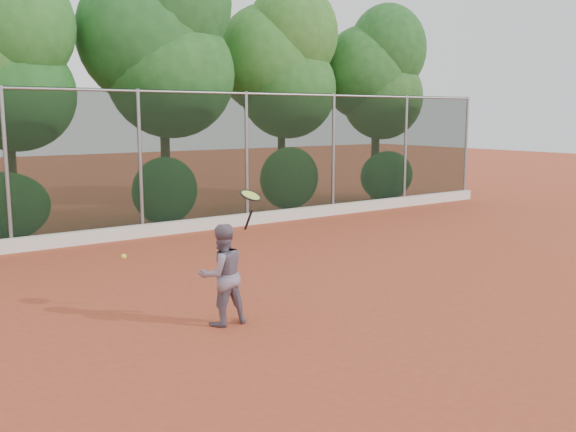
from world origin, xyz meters
TOP-DOWN VIEW (x-y plane):
  - ground at (0.00, 0.00)m, footprint 80.00×80.00m
  - concrete_curb at (0.00, 6.82)m, footprint 24.00×0.20m
  - tennis_player at (-1.79, 0.09)m, footprint 0.73×0.58m
  - chainlink_fence at (-0.00, 7.00)m, footprint 24.09×0.09m
  - foliage_backdrop at (-0.55, 8.98)m, footprint 23.70×3.63m
  - tennis_racket at (-1.34, 0.05)m, footprint 0.39×0.37m
  - tennis_ball_in_flight at (-3.40, -0.43)m, footprint 0.06×0.06m

SIDE VIEW (x-z plane):
  - ground at x=0.00m, z-range 0.00..0.00m
  - concrete_curb at x=0.00m, z-range 0.00..0.30m
  - tennis_player at x=-1.79m, z-range 0.00..1.42m
  - tennis_ball_in_flight at x=-3.40m, z-range 1.24..1.31m
  - tennis_racket at x=-1.34m, z-range 1.46..2.04m
  - chainlink_fence at x=0.00m, z-range 0.11..3.61m
  - foliage_backdrop at x=-0.55m, z-range 0.63..8.18m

